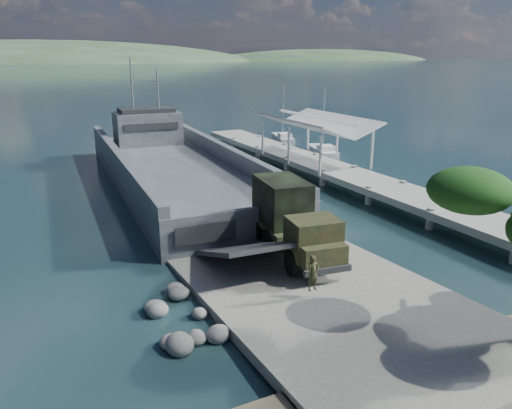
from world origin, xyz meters
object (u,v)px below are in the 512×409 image
landing_craft (175,175)px  pier (321,159)px  sailboat_near (323,152)px  sailboat_far (283,139)px  military_truck (292,219)px  soldier (313,281)px

landing_craft → pier: bearing=-8.8°
sailboat_near → sailboat_far: bearing=103.3°
sailboat_near → military_truck: bearing=-111.3°
soldier → sailboat_near: sailboat_near is taller
landing_craft → sailboat_near: bearing=19.1°
pier → soldier: bearing=-124.5°
pier → soldier: pier is taller
pier → sailboat_far: 18.32m
sailboat_near → sailboat_far: size_ratio=1.06×
soldier → sailboat_near: bearing=50.4°
pier → sailboat_far: bearing=70.7°
sailboat_far → soldier: bearing=-101.7°
soldier → landing_craft: bearing=82.2°
pier → military_truck: pier is taller
landing_craft → soldier: landing_craft is taller
landing_craft → military_truck: 17.85m
sailboat_far → pier: bearing=-93.0°
pier → sailboat_far: size_ratio=6.29×
pier → landing_craft: (-12.58, 2.78, -0.70)m
sailboat_far → landing_craft: bearing=-125.8°
pier → soldier: 24.33m
soldier → sailboat_far: bearing=57.3°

